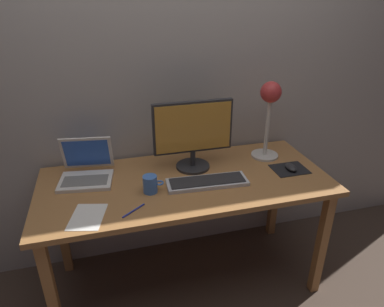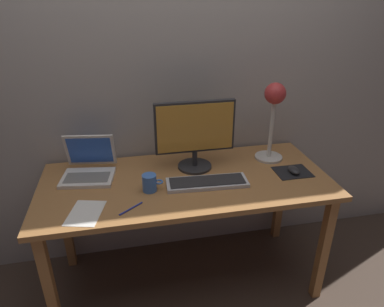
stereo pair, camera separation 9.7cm
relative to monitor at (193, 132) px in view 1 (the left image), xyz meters
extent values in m
plane|color=#47382D|center=(-0.08, -0.13, -0.97)|extent=(4.80, 4.80, 0.00)
cube|color=#A8A099|center=(-0.08, 0.27, 0.33)|extent=(4.80, 0.06, 2.60)
cube|color=#A8703D|center=(-0.08, -0.13, -0.24)|extent=(1.60, 0.70, 0.03)
cube|color=#A8703D|center=(-0.82, -0.42, -0.61)|extent=(0.05, 0.05, 0.71)
cube|color=#A8703D|center=(0.66, -0.42, -0.61)|extent=(0.05, 0.05, 0.71)
cube|color=#A8703D|center=(-0.82, 0.16, -0.61)|extent=(0.05, 0.05, 0.71)
cube|color=#A8703D|center=(0.66, 0.16, -0.61)|extent=(0.05, 0.05, 0.71)
cylinder|color=#28282B|center=(0.00, 0.00, -0.22)|extent=(0.20, 0.20, 0.01)
cylinder|color=#28282B|center=(0.00, 0.00, -0.16)|extent=(0.03, 0.03, 0.09)
cube|color=#28282B|center=(0.00, 0.00, 0.03)|extent=(0.46, 0.03, 0.30)
cube|color=gold|center=(0.00, -0.02, 0.03)|extent=(0.43, 0.00, 0.27)
cube|color=silver|center=(0.02, -0.21, -0.22)|extent=(0.45, 0.17, 0.02)
cube|color=#28282B|center=(0.02, -0.21, -0.20)|extent=(0.41, 0.14, 0.01)
cube|color=silver|center=(-0.61, -0.02, -0.22)|extent=(0.31, 0.25, 0.02)
cube|color=slate|center=(-0.61, -0.03, -0.20)|extent=(0.25, 0.15, 0.00)
cube|color=silver|center=(-0.59, 0.11, -0.11)|extent=(0.29, 0.10, 0.20)
cube|color=blue|center=(-0.59, 0.11, -0.11)|extent=(0.25, 0.09, 0.17)
cylinder|color=beige|center=(0.48, 0.03, -0.22)|extent=(0.17, 0.17, 0.01)
cylinder|color=silver|center=(0.48, 0.03, -0.02)|extent=(0.02, 0.02, 0.38)
sphere|color=#BF3333|center=(0.48, 0.03, 0.19)|extent=(0.12, 0.12, 0.12)
sphere|color=#FFEAB2|center=(0.48, 0.02, 0.16)|extent=(0.04, 0.04, 0.04)
cube|color=black|center=(0.54, -0.17, -0.22)|extent=(0.20, 0.16, 0.00)
ellipsoid|color=#28282B|center=(0.54, -0.18, -0.21)|extent=(0.06, 0.10, 0.03)
cylinder|color=#3F72CC|center=(-0.29, -0.21, -0.18)|extent=(0.07, 0.07, 0.09)
torus|color=#3F72CC|center=(-0.24, -0.21, -0.18)|extent=(0.05, 0.05, 0.01)
cube|color=white|center=(-0.60, -0.35, -0.22)|extent=(0.20, 0.24, 0.00)
cylinder|color=#2633A5|center=(-0.39, -0.36, -0.22)|extent=(0.12, 0.09, 0.01)
camera|label=1|loc=(-0.47, -1.74, 0.73)|focal=32.18mm
camera|label=2|loc=(-0.38, -1.76, 0.73)|focal=32.18mm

